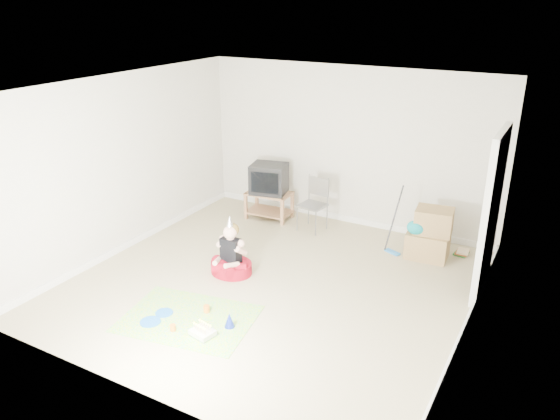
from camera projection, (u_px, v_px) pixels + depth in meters
The scene contains 16 objects.
ground at pixel (272, 283), 7.31m from camera, with size 5.00×5.00×0.00m, color tan.
doorway_recess at pixel (492, 217), 6.79m from camera, with size 0.02×0.90×2.05m, color black.
tv_stand at pixel (269, 203), 9.35m from camera, with size 0.78×0.52×0.47m.
crt_tv at pixel (269, 179), 9.19m from camera, with size 0.58×0.48×0.50m, color black.
folding_chair at pixel (312, 205), 8.82m from camera, with size 0.44×0.43×0.89m.
cardboard_boxes at pixel (429, 235), 7.91m from camera, with size 0.64×0.51×0.76m.
floor_mop at pixel (394, 237), 8.08m from camera, with size 0.26×0.32×0.99m.
book_pile at pixel (462, 252), 8.11m from camera, with size 0.21×0.25×0.08m.
seated_woman at pixel (231, 261), 7.52m from camera, with size 0.61×0.61×0.85m.
party_mat at pixel (188, 319), 6.51m from camera, with size 1.54×1.12×0.01m, color #DA2D7A.
birthday_cake at pixel (203, 333), 6.17m from camera, with size 0.29×0.25×0.13m.
blue_plate_near at pixel (164, 313), 6.61m from camera, with size 0.21×0.21×0.01m, color blue.
blue_plate_far at pixel (150, 322), 6.43m from camera, with size 0.24×0.24×0.01m, color blue.
orange_cup_near at pixel (207, 309), 6.62m from camera, with size 0.08×0.08×0.09m, color orange.
orange_cup_far at pixel (173, 328), 6.26m from camera, with size 0.07×0.07×0.08m, color orange.
blue_party_hat at pixel (229, 320), 6.31m from camera, with size 0.12×0.12×0.18m, color #1C32C5.
Camera 1 is at (3.23, -5.57, 3.60)m, focal length 35.00 mm.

